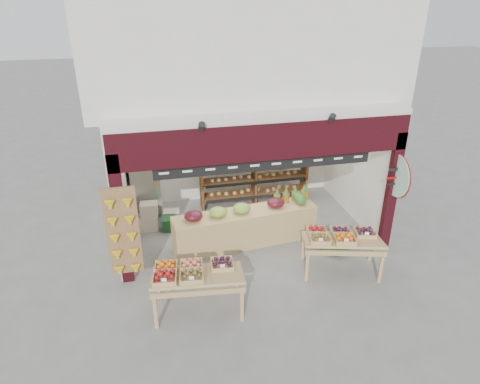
% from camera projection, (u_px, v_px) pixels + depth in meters
% --- Properties ---
extents(ground, '(60.00, 60.00, 0.00)m').
position_uv_depth(ground, '(251.00, 236.00, 9.89)').
color(ground, slate).
rests_on(ground, ground).
extents(shop_structure, '(6.36, 5.12, 5.40)m').
position_uv_depth(shop_structure, '(236.00, 50.00, 9.62)').
color(shop_structure, beige).
rests_on(shop_structure, ground).
extents(banana_board, '(0.60, 0.15, 1.80)m').
position_uv_depth(banana_board, '(123.00, 234.00, 7.83)').
color(banana_board, '#906541').
rests_on(banana_board, ground).
extents(gift_sign, '(0.04, 0.93, 0.92)m').
position_uv_depth(gift_sign, '(397.00, 176.00, 8.68)').
color(gift_sign, '#A6D1BB').
rests_on(gift_sign, ground).
extents(back_shelving, '(2.81, 0.46, 1.75)m').
position_uv_depth(back_shelving, '(254.00, 164.00, 10.91)').
color(back_shelving, brown).
rests_on(back_shelving, ground).
extents(refrigerator, '(0.85, 0.85, 1.71)m').
position_uv_depth(refrigerator, '(142.00, 185.00, 10.42)').
color(refrigerator, silver).
rests_on(refrigerator, ground).
extents(cardboard_stack, '(0.99, 0.73, 0.69)m').
position_uv_depth(cardboard_stack, '(159.00, 218.00, 10.14)').
color(cardboard_stack, beige).
rests_on(cardboard_stack, ground).
extents(mid_counter, '(3.24, 0.96, 1.02)m').
position_uv_depth(mid_counter, '(245.00, 226.00, 9.44)').
color(mid_counter, tan).
rests_on(mid_counter, ground).
extents(display_table_left, '(1.65, 1.04, 1.00)m').
position_uv_depth(display_table_left, '(191.00, 273.00, 7.33)').
color(display_table_left, tan).
rests_on(display_table_left, ground).
extents(display_table_right, '(1.70, 1.22, 0.99)m').
position_uv_depth(display_table_right, '(339.00, 237.00, 8.41)').
color(display_table_right, tan).
rests_on(display_table_right, ground).
extents(watermelon_pile, '(0.63, 0.65, 0.50)m').
position_uv_depth(watermelon_pile, '(331.00, 243.00, 9.28)').
color(watermelon_pile, '#1A4F1C').
rests_on(watermelon_pile, ground).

